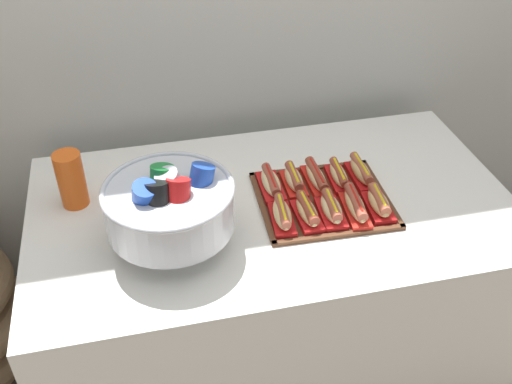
# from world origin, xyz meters

# --- Properties ---
(ground_plane) EXTENTS (10.00, 10.00, 0.00)m
(ground_plane) POSITION_xyz_m (0.00, 0.00, 0.00)
(ground_plane) COLOR #7A6B5B
(buffet_table) EXTENTS (1.51, 0.86, 0.77)m
(buffet_table) POSITION_xyz_m (0.00, 0.00, 0.41)
(buffet_table) COLOR white
(buffet_table) RESTS_ON ground_plane
(serving_tray) EXTENTS (0.42, 0.37, 0.01)m
(serving_tray) POSITION_xyz_m (0.15, -0.03, 0.78)
(serving_tray) COLOR #56331E
(serving_tray) RESTS_ON buffet_table
(hot_dog_0) EXTENTS (0.08, 0.16, 0.06)m
(hot_dog_0) POSITION_xyz_m (0.00, -0.11, 0.81)
(hot_dog_0) COLOR #B21414
(hot_dog_0) RESTS_ON serving_tray
(hot_dog_1) EXTENTS (0.07, 0.16, 0.06)m
(hot_dog_1) POSITION_xyz_m (0.08, -0.11, 0.81)
(hot_dog_1) COLOR red
(hot_dog_1) RESTS_ON serving_tray
(hot_dog_2) EXTENTS (0.08, 0.16, 0.06)m
(hot_dog_2) POSITION_xyz_m (0.15, -0.11, 0.81)
(hot_dog_2) COLOR red
(hot_dog_2) RESTS_ON serving_tray
(hot_dog_3) EXTENTS (0.08, 0.19, 0.06)m
(hot_dog_3) POSITION_xyz_m (0.23, -0.12, 0.81)
(hot_dog_3) COLOR red
(hot_dog_3) RESTS_ON serving_tray
(hot_dog_4) EXTENTS (0.08, 0.16, 0.06)m
(hot_dog_4) POSITION_xyz_m (0.30, -0.12, 0.81)
(hot_dog_4) COLOR #B21414
(hot_dog_4) RESTS_ON serving_tray
(hot_dog_5) EXTENTS (0.07, 0.17, 0.06)m
(hot_dog_5) POSITION_xyz_m (0.01, 0.06, 0.80)
(hot_dog_5) COLOR red
(hot_dog_5) RESTS_ON serving_tray
(hot_dog_6) EXTENTS (0.07, 0.15, 0.06)m
(hot_dog_6) POSITION_xyz_m (0.08, 0.05, 0.81)
(hot_dog_6) COLOR red
(hot_dog_6) RESTS_ON serving_tray
(hot_dog_7) EXTENTS (0.06, 0.18, 0.06)m
(hot_dog_7) POSITION_xyz_m (0.16, 0.05, 0.81)
(hot_dog_7) COLOR red
(hot_dog_7) RESTS_ON serving_tray
(hot_dog_8) EXTENTS (0.07, 0.16, 0.05)m
(hot_dog_8) POSITION_xyz_m (0.23, 0.05, 0.80)
(hot_dog_8) COLOR red
(hot_dog_8) RESTS_ON serving_tray
(hot_dog_9) EXTENTS (0.06, 0.17, 0.06)m
(hot_dog_9) POSITION_xyz_m (0.31, 0.05, 0.81)
(hot_dog_9) COLOR #B21414
(hot_dog_9) RESTS_ON serving_tray
(punch_bowl) EXTENTS (0.36, 0.36, 0.25)m
(punch_bowl) POSITION_xyz_m (-0.33, -0.12, 0.91)
(punch_bowl) COLOR silver
(punch_bowl) RESTS_ON buffet_table
(cup_stack) EXTENTS (0.08, 0.08, 0.18)m
(cup_stack) POSITION_xyz_m (-0.60, 0.14, 0.86)
(cup_stack) COLOR #EA5B19
(cup_stack) RESTS_ON buffet_table
(donut) EXTENTS (0.14, 0.14, 0.04)m
(donut) POSITION_xyz_m (-0.41, 0.16, 0.79)
(donut) COLOR pink
(donut) RESTS_ON buffet_table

